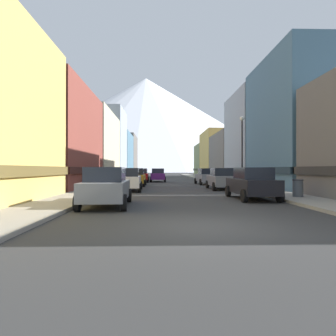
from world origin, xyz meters
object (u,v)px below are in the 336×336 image
at_px(car_left_0, 106,187).
at_px(car_left_1, 128,179).
at_px(car_left_2, 135,177).
at_px(car_driving_1, 158,175).
at_px(car_left_3, 141,175).
at_px(car_driving_0, 159,173).
at_px(car_right_1, 222,179).
at_px(potted_plant_1, 88,182).
at_px(car_right_0, 252,183).
at_px(pedestrian_0, 107,177).
at_px(trash_bin_right, 298,188).
at_px(car_right_2, 206,176).
at_px(potted_plant_0, 99,181).
at_px(streetlamp_right, 242,141).

relative_size(car_left_0, car_left_1, 1.00).
distance_m(car_left_2, car_driving_1, 10.10).
distance_m(car_left_3, car_driving_0, 23.49).
bearing_deg(car_right_1, car_left_2, 145.45).
bearing_deg(car_left_0, car_right_1, 55.01).
bearing_deg(car_left_0, car_left_1, 90.00).
xyz_separation_m(car_left_1, car_right_1, (7.60, 1.58, 0.00)).
relative_size(car_left_3, potted_plant_1, 4.62).
bearing_deg(car_right_0, pedestrian_0, 132.25).
bearing_deg(car_driving_0, pedestrian_0, -97.79).
distance_m(car_left_3, potted_plant_1, 15.26).
height_order(car_left_2, trash_bin_right, car_left_2).
height_order(car_left_1, car_driving_0, same).
bearing_deg(car_right_2, car_right_0, -90.01).
bearing_deg(potted_plant_0, trash_bin_right, -40.48).
bearing_deg(potted_plant_1, potted_plant_0, 90.00).
bearing_deg(streetlamp_right, car_right_2, 100.27).
xyz_separation_m(car_right_0, car_driving_0, (-5.40, 45.05, 0.00)).
distance_m(car_right_0, car_driving_1, 23.70).
distance_m(car_driving_1, streetlamp_right, 17.44).
xyz_separation_m(car_left_1, potted_plant_0, (-3.20, 4.85, -0.36)).
height_order(car_left_2, car_right_2, same).
bearing_deg(potted_plant_1, streetlamp_right, 3.00).
distance_m(potted_plant_0, potted_plant_1, 4.52).
bearing_deg(car_left_0, potted_plant_0, 102.77).
relative_size(potted_plant_0, streetlamp_right, 0.13).
bearing_deg(car_left_2, potted_plant_1, -116.29).
height_order(car_right_0, car_right_1, same).
bearing_deg(car_driving_0, potted_plant_0, -99.08).
height_order(car_driving_0, trash_bin_right, car_driving_0).
distance_m(potted_plant_0, streetlamp_right, 13.39).
distance_m(car_right_1, streetlamp_right, 3.51).
bearing_deg(car_left_3, car_right_1, -60.94).
bearing_deg(car_right_0, car_driving_0, 96.84).
height_order(car_left_0, pedestrian_0, pedestrian_0).
distance_m(car_driving_1, trash_bin_right, 24.54).
bearing_deg(car_left_0, car_right_0, 20.68).
bearing_deg(streetlamp_right, potted_plant_0, 162.60).
relative_size(car_left_0, car_right_0, 1.01).
xyz_separation_m(car_right_1, potted_plant_1, (-10.80, -1.24, -0.20)).
bearing_deg(car_driving_1, car_right_0, -76.83).
xyz_separation_m(car_left_1, potted_plant_1, (-3.20, 0.33, -0.20)).
distance_m(car_right_1, car_right_2, 7.94).
height_order(car_right_2, potted_plant_0, car_right_2).
bearing_deg(car_left_3, car_left_1, -89.99).
height_order(car_driving_1, pedestrian_0, pedestrian_0).
distance_m(car_right_1, trash_bin_right, 8.52).
relative_size(car_left_2, potted_plant_0, 5.61).
relative_size(car_left_3, car_driving_0, 1.00).
bearing_deg(car_left_1, potted_plant_1, 174.04).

